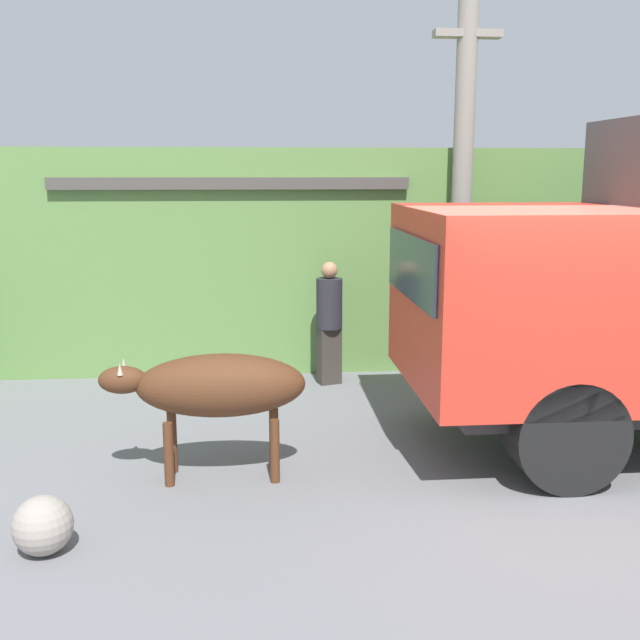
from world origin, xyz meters
The scene contains 7 objects.
ground_plane centered at (0.00, 0.00, 0.00)m, with size 60.00×60.00×0.00m, color slate.
hillside_embankment centered at (0.00, 6.89, 1.58)m, with size 32.00×6.11×3.16m.
building_backdrop centered at (-3.10, 5.08, 1.40)m, with size 4.84×2.70×2.76m.
brown_cow centered at (-3.16, 0.22, 0.88)m, with size 1.90×0.59×1.20m.
pedestrian_on_hill centered at (-1.81, 3.30, 0.91)m, with size 0.44×0.44×1.67m.
utility_pole centered at (0.04, 3.61, 2.71)m, with size 0.90×0.28×5.24m.
roadside_rock centered at (-4.42, -1.12, 0.23)m, with size 0.45×0.45×0.45m.
Camera 1 is at (-2.79, -6.50, 2.85)m, focal length 42.00 mm.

